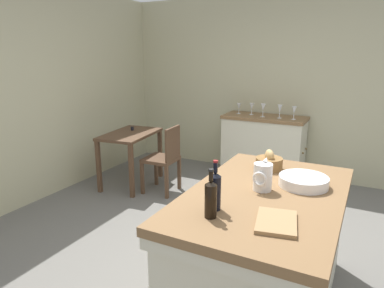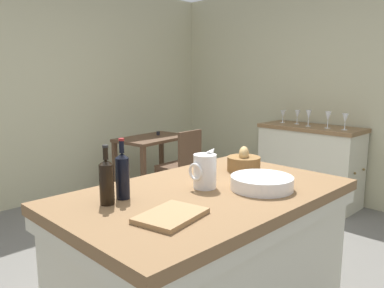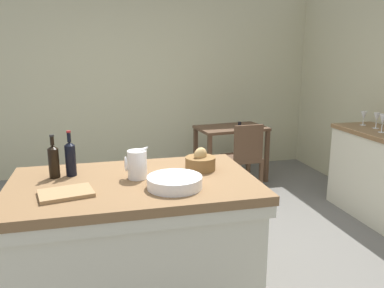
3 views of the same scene
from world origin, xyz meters
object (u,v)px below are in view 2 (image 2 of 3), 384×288
(pitcher, at_px, (205,171))
(wine_glass_left, at_px, (328,117))
(writing_desk, at_px, (153,146))
(wash_bowl, at_px, (262,183))
(side_cabinet, at_px, (309,164))
(wooden_chair, at_px, (182,165))
(cutting_board, at_px, (171,216))
(wine_glass_right, at_px, (297,114))
(wine_bottle_dark, at_px, (122,174))
(wine_glass_middle, at_px, (309,115))
(island_table, at_px, (206,259))
(bread_basket, at_px, (244,162))
(wine_bottle_amber, at_px, (107,181))
(wine_glass_far_left, at_px, (345,119))
(wine_glass_far_right, at_px, (283,114))

(pitcher, relative_size, wine_glass_left, 1.25)
(writing_desk, bearing_deg, wash_bowl, -116.81)
(side_cabinet, xyz_separation_m, wash_bowl, (-2.38, -0.97, 0.46))
(side_cabinet, distance_m, wooden_chair, 1.51)
(pitcher, distance_m, cutting_board, 0.51)
(wooden_chair, relative_size, wine_glass_right, 5.31)
(wine_bottle_dark, bearing_deg, wine_glass_middle, 10.96)
(wash_bowl, bearing_deg, island_table, 139.80)
(wash_bowl, height_order, bread_basket, bread_basket)
(wine_bottle_amber, relative_size, wine_glass_far_left, 1.67)
(writing_desk, height_order, wine_glass_right, wine_glass_right)
(wash_bowl, relative_size, wine_bottle_amber, 1.17)
(wine_bottle_dark, height_order, wine_glass_left, wine_bottle_dark)
(island_table, distance_m, wash_bowl, 0.54)
(side_cabinet, relative_size, wine_bottle_dark, 3.75)
(cutting_board, xyz_separation_m, wine_glass_left, (2.98, 0.73, 0.16))
(wooden_chair, bearing_deg, wine_glass_far_right, -26.07)
(wine_glass_left, bearing_deg, wine_glass_right, 77.94)
(wash_bowl, relative_size, wine_glass_far_right, 2.28)
(writing_desk, xyz_separation_m, bread_basket, (-1.02, -2.20, 0.32))
(wash_bowl, relative_size, bread_basket, 1.60)
(wine_bottle_amber, xyz_separation_m, wine_glass_far_left, (3.08, 0.17, 0.04))
(wine_glass_middle, bearing_deg, wooden_chair, 138.67)
(wine_glass_left, bearing_deg, wine_bottle_amber, -173.32)
(cutting_board, xyz_separation_m, wine_glass_middle, (2.99, 0.96, 0.16))
(wooden_chair, xyz_separation_m, bread_basket, (-0.98, -1.62, 0.46))
(island_table, relative_size, bread_basket, 7.46)
(cutting_board, relative_size, wine_glass_right, 1.84)
(wine_glass_left, bearing_deg, wine_glass_middle, 89.38)
(wash_bowl, relative_size, wine_glass_far_left, 1.96)
(wine_bottle_dark, bearing_deg, wine_glass_far_right, 17.53)
(wine_bottle_amber, distance_m, wine_glass_left, 3.10)
(wine_glass_far_left, bearing_deg, wine_glass_far_right, 84.28)
(bread_basket, distance_m, cutting_board, 0.96)
(pitcher, height_order, wine_bottle_amber, wine_bottle_amber)
(wine_bottle_amber, bearing_deg, bread_basket, -3.88)
(island_table, xyz_separation_m, pitcher, (0.03, 0.04, 0.51))
(pitcher, height_order, bread_basket, pitcher)
(pitcher, bearing_deg, writing_desk, 56.95)
(island_table, distance_m, writing_desk, 2.77)
(side_cabinet, bearing_deg, wine_glass_left, -104.83)
(wine_bottle_dark, height_order, wine_glass_right, wine_bottle_dark)
(wooden_chair, distance_m, cutting_board, 2.73)
(pitcher, height_order, cutting_board, pitcher)
(wash_bowl, relative_size, wine_bottle_dark, 1.11)
(wooden_chair, bearing_deg, wine_bottle_amber, -141.93)
(writing_desk, relative_size, wine_bottle_amber, 3.22)
(pitcher, relative_size, wash_bowl, 0.67)
(bread_basket, bearing_deg, wine_glass_far_right, 26.04)
(wine_bottle_amber, bearing_deg, wine_glass_left, 6.68)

